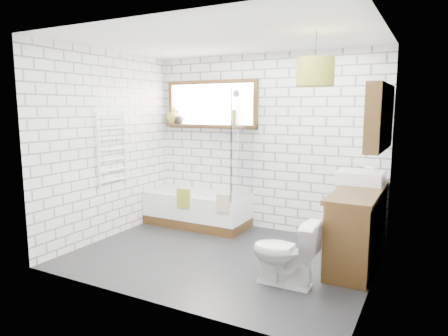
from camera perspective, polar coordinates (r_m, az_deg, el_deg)
The scene contains 22 objects.
floor at distance 4.87m, azimuth -0.45°, elevation -12.50°, with size 3.40×2.60×0.01m, color black.
ceiling at distance 4.61m, azimuth -0.49°, elevation 18.02°, with size 3.40×2.60×0.01m, color white.
wall_back at distance 5.75m, azimuth 5.75°, elevation 3.57°, with size 3.40×0.01×2.50m, color white.
wall_front at distance 3.49m, azimuth -10.73°, elevation 0.22°, with size 3.40×0.01×2.50m, color white.
wall_left at distance 5.59m, azimuth -16.06°, elevation 3.13°, with size 0.01×2.60×2.50m, color white.
wall_right at distance 4.06m, azimuth 21.22°, elevation 0.93°, with size 0.01×2.60×2.50m, color white.
window at distance 6.06m, azimuth -1.89°, elevation 9.07°, with size 1.52×0.16×0.68m, color #34200E.
towel_radiator at distance 5.56m, azimuth -15.70°, elevation 2.60°, with size 0.06×0.52×1.00m, color white.
mirror_cabinet at distance 4.63m, azimuth 21.35°, elevation 6.78°, with size 0.16×1.20×0.70m, color #34200E.
shower_riser at distance 5.87m, azimuth 1.96°, elevation 4.68°, with size 0.02×0.02×1.30m, color silver.
bathtub at distance 6.03m, azimuth -3.83°, elevation -5.83°, with size 1.54×0.68×0.50m, color white.
shower_screen at distance 5.51m, azimuth 2.72°, elevation 3.35°, with size 0.02×0.72×1.50m, color white.
towel_green at distance 5.71m, azimuth -5.79°, elevation -4.32°, with size 0.20×0.06×0.28m, color olive.
towel_beige at distance 5.39m, azimuth -0.14°, elevation -5.05°, with size 0.19×0.05×0.25m, color tan.
vanity at distance 4.79m, azimuth 18.57°, elevation -7.94°, with size 0.48×1.48×0.85m, color #34200E.
basin at distance 5.07m, azimuth 18.92°, elevation -1.26°, with size 0.52×0.46×0.15m, color white.
tap at distance 5.04m, azimuth 20.75°, elevation -0.76°, with size 0.03×0.03×0.17m, color silver.
toilet at distance 4.08m, azimuth 8.62°, elevation -11.80°, with size 0.66×0.38×0.67m, color white.
vase_olive at distance 6.39m, azimuth -7.12°, elevation 7.31°, with size 0.26×0.26×0.27m, color olive.
vase_dark at distance 6.35m, azimuth -6.68°, elevation 7.06°, with size 0.20×0.20×0.21m, color black.
bottle at distance 5.85m, azimuth 1.39°, elevation 7.03°, with size 0.07×0.07×0.22m, color olive.
pendant at distance 4.15m, azimuth 12.90°, elevation 13.23°, with size 0.37×0.37×0.27m, color olive.
Camera 1 is at (2.17, -4.00, 1.75)m, focal length 32.00 mm.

